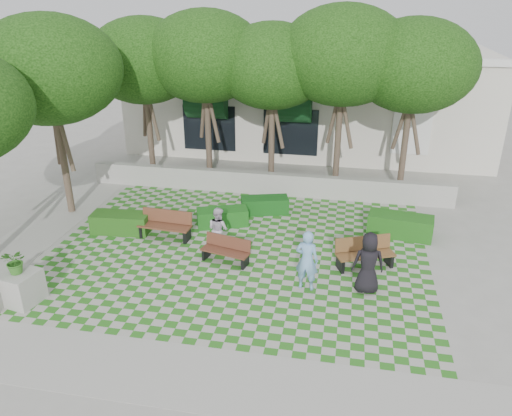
% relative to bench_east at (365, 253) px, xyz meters
% --- Properties ---
extents(ground, '(90.00, 90.00, 0.00)m').
position_rel_bench_east_xyz_m(ground, '(-3.99, -0.88, -0.45)').
color(ground, gray).
rests_on(ground, ground).
extents(lawn, '(12.00, 12.00, 0.00)m').
position_rel_bench_east_xyz_m(lawn, '(-3.99, 0.12, -0.44)').
color(lawn, '#2B721E').
rests_on(lawn, ground).
extents(sidewalk_south, '(16.00, 2.00, 0.01)m').
position_rel_bench_east_xyz_m(sidewalk_south, '(-3.99, -5.58, -0.44)').
color(sidewalk_south, '#9E9B93').
rests_on(sidewalk_south, ground).
extents(sidewalk_west, '(2.00, 12.00, 0.01)m').
position_rel_bench_east_xyz_m(sidewalk_west, '(-11.19, 0.12, -0.44)').
color(sidewalk_west, '#9E9B93').
rests_on(sidewalk_west, ground).
extents(retaining_wall, '(15.00, 0.36, 0.90)m').
position_rel_bench_east_xyz_m(retaining_wall, '(-3.99, 5.32, 0.00)').
color(retaining_wall, '#9E9B93').
rests_on(retaining_wall, ground).
extents(bench_east, '(1.87, 1.23, 0.93)m').
position_rel_bench_east_xyz_m(bench_east, '(0.00, 0.00, 0.00)').
color(bench_east, brown).
rests_on(bench_east, ground).
extents(bench_mid, '(1.61, 0.86, 0.80)m').
position_rel_bench_east_xyz_m(bench_mid, '(-4.21, -0.51, -0.06)').
color(bench_mid, '#4F291B').
rests_on(bench_mid, ground).
extents(bench_west, '(1.84, 0.73, 0.95)m').
position_rel_bench_east_xyz_m(bench_west, '(-6.64, 0.71, 0.01)').
color(bench_west, '#552E1D').
rests_on(bench_west, ground).
extents(hedge_east, '(2.26, 1.17, 0.75)m').
position_rel_bench_east_xyz_m(hedge_east, '(1.22, 2.37, -0.07)').
color(hedge_east, '#194F15').
rests_on(hedge_east, ground).
extents(hedge_midright, '(1.89, 1.17, 0.62)m').
position_rel_bench_east_xyz_m(hedge_midright, '(-3.69, 3.38, -0.14)').
color(hedge_midright, '#124516').
rests_on(hedge_midright, ground).
extents(hedge_midleft, '(1.93, 1.31, 0.63)m').
position_rel_bench_east_xyz_m(hedge_midleft, '(-4.98, 2.01, -0.14)').
color(hedge_midleft, '#155016').
rests_on(hedge_midleft, ground).
extents(hedge_west, '(2.04, 0.95, 0.70)m').
position_rel_bench_east_xyz_m(hedge_west, '(-8.33, 0.81, -0.10)').
color(hedge_west, '#1D4C14').
rests_on(hedge_west, ground).
extents(planter_front, '(1.05, 1.05, 1.60)m').
position_rel_bench_east_xyz_m(planter_front, '(-9.11, -3.69, 0.20)').
color(planter_front, '#9E9B93').
rests_on(planter_front, ground).
extents(person_blue, '(0.72, 0.53, 1.81)m').
position_rel_bench_east_xyz_m(person_blue, '(-1.62, -1.56, 0.45)').
color(person_blue, '#76A5D7').
rests_on(person_blue, ground).
extents(person_dark, '(0.94, 0.67, 1.80)m').
position_rel_bench_east_xyz_m(person_dark, '(0.05, -1.38, 0.45)').
color(person_dark, black).
rests_on(person_dark, ground).
extents(person_white, '(0.91, 0.85, 1.49)m').
position_rel_bench_east_xyz_m(person_white, '(-4.64, 0.19, 0.30)').
color(person_white, silver).
rests_on(person_white, ground).
extents(tree_row, '(17.70, 13.40, 7.41)m').
position_rel_bench_east_xyz_m(tree_row, '(-5.85, 5.07, 4.73)').
color(tree_row, '#47382B').
rests_on(tree_row, ground).
extents(building, '(18.00, 8.92, 5.15)m').
position_rel_bench_east_xyz_m(building, '(-3.05, 13.20, 2.07)').
color(building, beige).
rests_on(building, ground).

